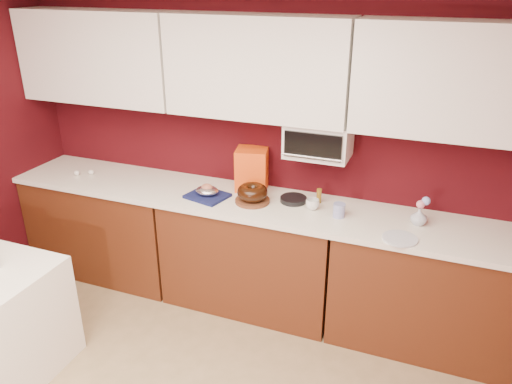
{
  "coord_description": "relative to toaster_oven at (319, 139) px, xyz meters",
  "views": [
    {
      "loc": [
        1.25,
        -1.19,
        2.45
      ],
      "look_at": [
        0.08,
        1.84,
        1.02
      ],
      "focal_mm": 35.0,
      "sensor_mm": 36.0,
      "label": 1
    }
  ],
  "objects": [
    {
      "name": "flower_blue",
      "position": [
        0.77,
        -0.1,
        -0.3
      ],
      "size": [
        0.06,
        0.06,
        0.06
      ],
      "primitive_type": "sphere",
      "color": "#8EA2E4",
      "rests_on": "flower_vase"
    },
    {
      "name": "navy_towel",
      "position": [
        -0.78,
        -0.23,
        -0.46
      ],
      "size": [
        0.34,
        0.3,
        0.02
      ],
      "primitive_type": "cube",
      "rotation": [
        0.0,
        0.0,
        -0.24
      ],
      "color": "#131948",
      "rests_on": "countertop"
    },
    {
      "name": "cake_base",
      "position": [
        -0.43,
        -0.19,
        -0.46
      ],
      "size": [
        0.26,
        0.26,
        0.02
      ],
      "primitive_type": "cylinder",
      "rotation": [
        0.0,
        0.0,
        -0.01
      ],
      "color": "brown",
      "rests_on": "countertop"
    },
    {
      "name": "foil_ham_nest",
      "position": [
        -0.78,
        -0.23,
        -0.42
      ],
      "size": [
        0.19,
        0.17,
        0.06
      ],
      "primitive_type": "ellipsoid",
      "rotation": [
        0.0,
        0.0,
        0.14
      ],
      "color": "white",
      "rests_on": "navy_towel"
    },
    {
      "name": "dark_pan",
      "position": [
        -0.15,
        -0.07,
        -0.46
      ],
      "size": [
        0.25,
        0.25,
        0.03
      ],
      "primitive_type": "cylinder",
      "rotation": [
        0.0,
        0.0,
        -0.31
      ],
      "color": "black",
      "rests_on": "countertop"
    },
    {
      "name": "egg_right",
      "position": [
        -1.99,
        -0.22,
        -0.45
      ],
      "size": [
        0.06,
        0.06,
        0.04
      ],
      "primitive_type": "ellipsoid",
      "rotation": [
        0.0,
        0.0,
        -0.34
      ],
      "color": "silver",
      "rests_on": "countertop"
    },
    {
      "name": "flower_pink",
      "position": [
        0.74,
        -0.12,
        -0.33
      ],
      "size": [
        0.06,
        0.06,
        0.06
      ],
      "primitive_type": "sphere",
      "color": "pink",
      "rests_on": "flower_vase"
    },
    {
      "name": "upper_cabinet_center",
      "position": [
        -0.45,
        -0.02,
        0.48
      ],
      "size": [
        1.31,
        0.33,
        0.7
      ],
      "primitive_type": "cube",
      "color": "white",
      "rests_on": "wall_back"
    },
    {
      "name": "flower_vase",
      "position": [
        0.74,
        -0.12,
        -0.41
      ],
      "size": [
        0.1,
        0.1,
        0.13
      ],
      "primitive_type": "imported",
      "rotation": [
        0.0,
        0.0,
        0.17
      ],
      "color": "#ACB5C3",
      "rests_on": "countertop"
    },
    {
      "name": "blue_jar",
      "position": [
        0.22,
        -0.2,
        -0.43
      ],
      "size": [
        0.11,
        0.11,
        0.1
      ],
      "primitive_type": "cylinder",
      "rotation": [
        0.0,
        0.0,
        0.4
      ],
      "color": "navy",
      "rests_on": "countertop"
    },
    {
      "name": "base_cabinet_right",
      "position": [
        0.88,
        -0.17,
        -0.95
      ],
      "size": [
        1.31,
        0.58,
        0.86
      ],
      "primitive_type": "cube",
      "color": "#532410",
      "rests_on": "floor"
    },
    {
      "name": "amber_bottle",
      "position": [
        0.03,
        -0.02,
        -0.42
      ],
      "size": [
        0.04,
        0.04,
        0.11
      ],
      "primitive_type": "cylinder",
      "rotation": [
        0.0,
        0.0,
        0.12
      ],
      "color": "#806017",
      "rests_on": "countertop"
    },
    {
      "name": "wall_back",
      "position": [
        -0.45,
        0.15,
        -0.12
      ],
      "size": [
        4.0,
        0.02,
        2.5
      ],
      "primitive_type": "cube",
      "color": "#3E080D",
      "rests_on": "floor"
    },
    {
      "name": "toaster_oven_handle",
      "position": [
        0.0,
        -0.18,
        -0.07
      ],
      "size": [
        0.42,
        0.02,
        0.02
      ],
      "primitive_type": "cylinder",
      "rotation": [
        0.0,
        1.57,
        0.0
      ],
      "color": "silver",
      "rests_on": "toaster_oven"
    },
    {
      "name": "countertop",
      "position": [
        -0.45,
        -0.17,
        -0.49
      ],
      "size": [
        4.0,
        0.62,
        0.04
      ],
      "primitive_type": "cube",
      "color": "white",
      "rests_on": "base_cabinet_center"
    },
    {
      "name": "egg_left",
      "position": [
        -1.89,
        -0.17,
        -0.45
      ],
      "size": [
        0.06,
        0.05,
        0.04
      ],
      "primitive_type": "ellipsoid",
      "rotation": [
        0.0,
        0.0,
        0.26
      ],
      "color": "silver",
      "rests_on": "countertop"
    },
    {
      "name": "upper_cabinet_right",
      "position": [
        0.88,
        -0.02,
        0.48
      ],
      "size": [
        1.31,
        0.33,
        0.7
      ],
      "primitive_type": "cube",
      "color": "white",
      "rests_on": "wall_back"
    },
    {
      "name": "pandoro_box",
      "position": [
        -0.52,
        0.04,
        -0.31
      ],
      "size": [
        0.28,
        0.26,
        0.32
      ],
      "primitive_type": "cube",
      "rotation": [
        0.0,
        0.0,
        0.22
      ],
      "color": "red",
      "rests_on": "countertop"
    },
    {
      "name": "toaster_oven",
      "position": [
        0.0,
        0.0,
        0.0
      ],
      "size": [
        0.45,
        0.3,
        0.25
      ],
      "primitive_type": "cube",
      "color": "white",
      "rests_on": "upper_cabinet_center"
    },
    {
      "name": "toaster_oven_door",
      "position": [
        0.0,
        -0.16,
        0.0
      ],
      "size": [
        0.4,
        0.02,
        0.18
      ],
      "primitive_type": "cube",
      "color": "black",
      "rests_on": "toaster_oven"
    },
    {
      "name": "china_plate",
      "position": [
        0.65,
        -0.38,
        -0.47
      ],
      "size": [
        0.29,
        0.29,
        0.01
      ],
      "primitive_type": "cylinder",
      "rotation": [
        0.0,
        0.0,
        -0.41
      ],
      "color": "silver",
      "rests_on": "countertop"
    },
    {
      "name": "base_cabinet_center",
      "position": [
        -0.45,
        -0.17,
        -0.95
      ],
      "size": [
        1.31,
        0.58,
        0.86
      ],
      "primitive_type": "cube",
      "color": "#532410",
      "rests_on": "floor"
    },
    {
      "name": "roasted_ham",
      "position": [
        -0.78,
        -0.23,
        -0.4
      ],
      "size": [
        0.09,
        0.08,
        0.06
      ],
      "primitive_type": "ellipsoid",
      "rotation": [
        0.0,
        0.0,
        0.02
      ],
      "color": "#B06750",
      "rests_on": "foil_ham_nest"
    },
    {
      "name": "coffee_mug",
      "position": [
        0.02,
        -0.15,
        -0.43
      ],
      "size": [
        0.11,
        0.11,
        0.09
      ],
      "primitive_type": "imported",
      "rotation": [
        0.0,
        0.0,
        0.54
      ],
      "color": "silver",
      "rests_on": "countertop"
    },
    {
      "name": "bundt_cake",
      "position": [
        -0.43,
        -0.19,
        -0.4
      ],
      "size": [
        0.26,
        0.26,
        0.09
      ],
      "primitive_type": "torus",
      "rotation": [
        0.0,
        0.0,
        0.19
      ],
      "color": "black",
      "rests_on": "cake_base"
    },
    {
      "name": "base_cabinet_left",
      "position": [
        -1.78,
        -0.17,
        -0.95
      ],
      "size": [
        1.31,
        0.58,
        0.86
      ],
      "primitive_type": "cube",
      "color": "#532410",
      "rests_on": "floor"
    },
    {
      "name": "upper_cabinet_left",
      "position": [
        -1.78,
        -0.02,
        0.48
      ],
      "size": [
        1.31,
        0.33,
        0.7
      ],
      "primitive_type": "cube",
      "color": "white",
      "rests_on": "wall_back"
    }
  ]
}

